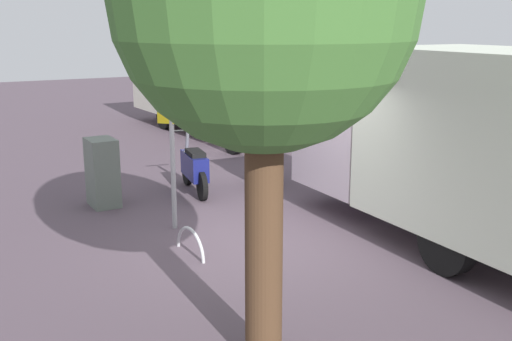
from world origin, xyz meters
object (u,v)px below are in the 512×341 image
Objects in this scene: box_truck_far at (199,81)px; stop_sign at (170,109)px; motorcycle at (194,168)px; utility_cabinet at (102,173)px; box_truck_near at (475,143)px; bike_rack_hoop at (190,254)px; street_tree at (265,2)px.

box_truck_far is 2.47× the size of stop_sign.
utility_cabinet is at bearing 99.38° from motorcycle.
stop_sign is (3.08, 3.51, 0.36)m from box_truck_near.
box_truck_far reaches higher than bike_rack_hoop.
street_tree is (-1.20, 4.23, 1.88)m from box_truck_near.
utility_cabinet is 1.50× the size of bike_rack_hoop.
utility_cabinet is at bearing 20.03° from stop_sign.
street_tree is at bearing 179.56° from utility_cabinet.
motorcycle is 3.43m from bike_rack_hoop.
box_truck_near is 4.75× the size of motorcycle.
stop_sign reaches higher than box_truck_near.
stop_sign is at bearing -159.97° from utility_cabinet.
box_truck_near is 6.70× the size of utility_cabinet.
bike_rack_hoop is (-1.23, 0.23, -2.01)m from stop_sign.
stop_sign is at bearing 156.84° from motorcycle.
bike_rack_hoop is (3.04, -0.49, -3.53)m from street_tree.
stop_sign is 2.40m from utility_cabinet.
street_tree is (-4.28, 0.72, 1.53)m from stop_sign.
box_truck_near is 1.73× the size of street_tree.
box_truck_near reaches higher than box_truck_far.
bike_rack_hoop is at bearing 164.74° from motorcycle.
motorcycle is 0.36× the size of street_tree.
motorcycle is at bearing 26.26° from box_truck_near.
bike_rack_hoop is at bearing 64.73° from box_truck_near.
motorcycle is 7.09m from street_tree.
stop_sign is 4.60m from street_tree.
motorcycle is at bearing -32.54° from stop_sign.
box_truck_far is 9.76m from stop_sign.
motorcycle is at bearing -17.25° from street_tree.
street_tree is 6.77m from utility_cabinet.
street_tree reaches higher than utility_cabinet.
utility_cabinet is (4.93, 4.18, -1.01)m from box_truck_near.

